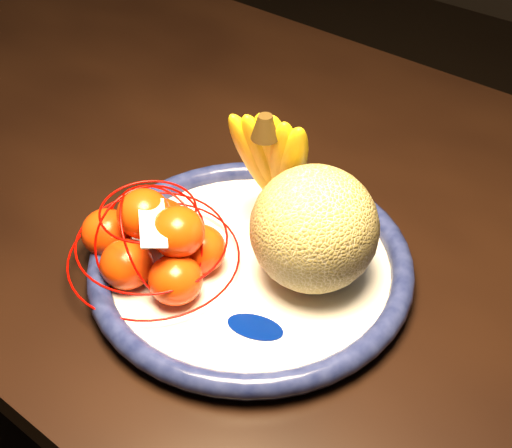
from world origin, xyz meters
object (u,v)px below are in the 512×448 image
Objects in this scene: banana_bunch at (274,158)px; mandarin_bag at (155,242)px; dining_table at (184,186)px; cantaloupe at (314,229)px; fruit_bowl at (251,264)px.

banana_bunch is 0.78× the size of mandarin_bag.
mandarin_bag is at bearing -52.10° from dining_table.
cantaloupe is 0.76× the size of banana_bunch.
banana_bunch is at bearing 69.78° from mandarin_bag.
mandarin_bag is (0.16, -0.22, 0.13)m from dining_table.
cantaloupe is at bearing -47.57° from banana_bunch.
cantaloupe reaches higher than dining_table.
banana_bunch is (-0.09, 0.05, 0.02)m from cantaloupe.
cantaloupe is at bearing 23.24° from fruit_bowl.
banana_bunch reaches higher than cantaloupe.
fruit_bowl reaches higher than dining_table.
dining_table is at bearing 145.63° from banana_bunch.
fruit_bowl is 0.10m from cantaloupe.
dining_table is 7.92× the size of banana_bunch.
dining_table is 3.88× the size of fruit_bowl.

